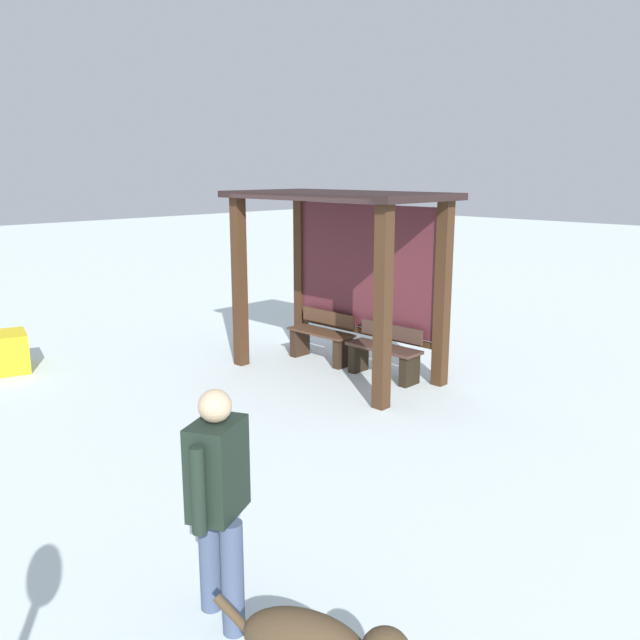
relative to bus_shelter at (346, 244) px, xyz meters
name	(u,v)px	position (x,y,z in m)	size (l,w,h in m)	color
ground_plane	(335,374)	(0.00, -0.21, -1.82)	(60.00, 60.00, 0.00)	white
bus_shelter	(346,244)	(0.00, 0.00, 0.00)	(3.03, 1.63, 2.54)	#3F2716
bench_left_inside	(322,339)	(-0.60, 0.14, -1.48)	(1.10, 0.38, 0.75)	#4F3422
bench_center_inside	(384,354)	(0.60, 0.14, -1.48)	(1.10, 0.37, 0.73)	#483128
person_walking	(218,492)	(3.04, -4.57, -0.93)	(0.48, 0.55, 1.55)	black
grit_bin	(6,352)	(-3.49, -3.38, -1.54)	(0.70, 0.56, 0.55)	yellow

